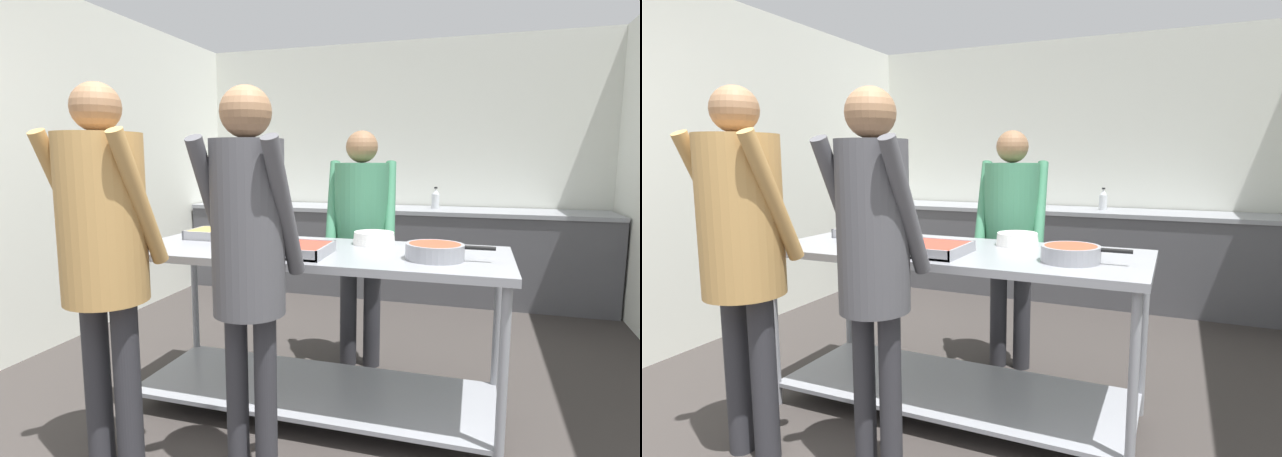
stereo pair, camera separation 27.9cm
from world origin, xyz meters
The scene contains 12 objects.
wall_rear centered at (0.00, 4.31, 1.32)m, with size 4.41×0.06×2.65m.
wall_left centered at (-2.18, 2.15, 1.32)m, with size 0.06×4.43×2.65m.
back_counter centered at (0.00, 3.94, 0.46)m, with size 4.25×0.65×0.91m.
serving_counter centered at (0.04, 1.35, 0.63)m, with size 2.04×0.80×0.93m.
serving_tray_vegetables centered at (-0.58, 1.53, 0.95)m, with size 0.48×0.26×0.05m.
serving_tray_roast centered at (-0.07, 1.18, 0.95)m, with size 0.46×0.33×0.05m.
plate_stack centered at (0.32, 1.59, 0.96)m, with size 0.24×0.24×0.07m.
sauce_pan centered at (0.68, 1.25, 0.97)m, with size 0.42×0.28×0.08m.
guest_serving_left centered at (-0.67, 0.57, 1.07)m, with size 0.46×0.37×1.74m.
guest_serving_right centered at (-0.02, 0.64, 1.07)m, with size 0.40×0.34×1.71m.
cook_behind_counter centered at (0.14, 2.04, 0.98)m, with size 0.49×0.37×1.60m.
water_bottle centered at (0.47, 3.98, 1.01)m, with size 0.08×0.08×0.22m.
Camera 2 is at (1.13, -1.10, 1.42)m, focal length 28.00 mm.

